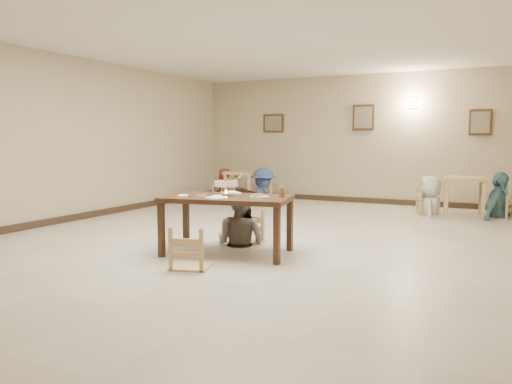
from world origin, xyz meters
The scene contains 31 objects.
floor centered at (0.00, 0.00, 0.00)m, with size 10.00×10.00×0.00m, color beige.
ceiling centered at (0.00, 0.00, 3.00)m, with size 10.00×10.00×0.00m, color silver.
wall_back centered at (0.00, 5.00, 1.50)m, with size 10.00×10.00×0.00m, color #C0AE8C.
wall_left centered at (-4.00, 0.00, 1.50)m, with size 10.00×10.00×0.00m, color #C0AE8C.
baseboard_back centered at (0.00, 4.97, 0.06)m, with size 8.00×0.06×0.12m, color #322318.
baseboard_left centered at (-3.97, 0.00, 0.06)m, with size 0.06×10.00×0.12m, color #322318.
picture_a centered at (-2.20, 4.96, 1.90)m, with size 0.55×0.04×0.45m.
picture_b centered at (0.10, 4.96, 2.00)m, with size 0.50×0.04×0.60m.
picture_c centered at (2.60, 4.96, 1.85)m, with size 0.45×0.04×0.55m.
wall_sconce centered at (1.20, 4.96, 2.30)m, with size 0.16×0.05×0.22m, color #FFD88C.
main_table centered at (-0.11, -1.07, 0.68)m, with size 1.77×1.21×0.76m.
chair_far centered at (-0.24, -0.33, 0.44)m, with size 0.42×0.42×0.89m.
chair_near centered at (-0.14, -1.87, 0.46)m, with size 0.44×0.44×0.93m.
main_diner centered at (-0.26, -0.44, 0.81)m, with size 0.79×0.61×1.62m, color gray.
curry_warmer centered at (-0.13, -1.06, 0.92)m, with size 0.34×0.30×0.27m.
rice_plate_far centered at (-0.19, -0.81, 0.77)m, with size 0.27×0.27×0.06m.
rice_plate_near centered at (-0.07, -1.39, 0.77)m, with size 0.28×0.28×0.06m.
fried_plate centered at (0.34, -1.05, 0.78)m, with size 0.25×0.25×0.05m.
chili_dish centered at (-0.41, -1.22, 0.77)m, with size 0.11×0.11×0.02m.
napkin_cutlery centered at (-0.56, -1.41, 0.77)m, with size 0.19×0.23×0.03m.
drink_glass centered at (0.57, -0.87, 0.83)m, with size 0.08×0.08×0.15m.
bg_table_left centered at (-2.48, 3.83, 0.60)m, with size 0.78×0.78×0.73m.
bg_table_right centered at (2.42, 3.77, 0.63)m, with size 0.85×0.85×0.77m.
bg_chair_ll centered at (-3.04, 3.82, 0.47)m, with size 0.44×0.44×0.94m.
bg_chair_lr centered at (-1.93, 3.82, 0.44)m, with size 0.41×0.41×0.88m.
bg_chair_rl centered at (1.80, 3.70, 0.50)m, with size 0.47×0.47×1.01m.
bg_chair_rr centered at (3.03, 3.78, 0.44)m, with size 0.41×0.41×0.87m.
bg_diner_a centered at (-3.04, 3.82, 0.79)m, with size 0.58×0.38×1.58m, color maroon.
bg_diner_b centered at (-1.93, 3.82, 0.84)m, with size 1.08×0.62×1.68m, color #4765A0.
bg_diner_c centered at (1.80, 3.70, 0.77)m, with size 0.75×0.49×1.54m, color silver.
bg_diner_d centered at (3.03, 3.78, 0.89)m, with size 1.04×0.43×1.78m, color #598D9D.
Camera 1 is at (3.08, -6.65, 1.49)m, focal length 35.00 mm.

